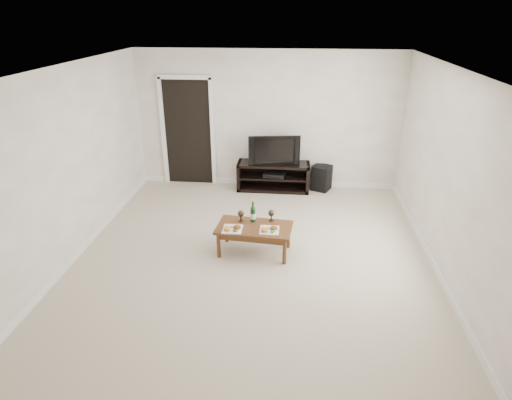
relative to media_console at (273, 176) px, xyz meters
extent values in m
plane|color=#C1B09B|center=(-0.14, -2.50, -0.28)|extent=(5.50, 5.50, 0.00)
cube|color=white|center=(-0.14, 0.27, 1.02)|extent=(5.00, 0.04, 2.60)
cube|color=white|center=(-0.14, -2.50, 2.35)|extent=(5.00, 5.50, 0.04)
cube|color=black|center=(-1.69, 0.24, 0.75)|extent=(0.90, 0.02, 2.05)
cube|color=black|center=(0.00, 0.00, 0.00)|extent=(1.38, 0.45, 0.55)
imported|color=black|center=(0.00, 0.00, 0.55)|extent=(0.98, 0.27, 0.56)
cube|color=black|center=(0.02, -0.01, 0.05)|extent=(0.43, 0.34, 0.08)
cube|color=black|center=(0.93, 0.10, -0.03)|extent=(0.43, 0.43, 0.49)
cube|color=brown|center=(-0.13, -2.38, -0.07)|extent=(1.11, 0.67, 0.42)
cube|color=white|center=(-0.43, -2.51, 0.18)|extent=(0.27, 0.27, 0.07)
cube|color=white|center=(0.09, -2.49, 0.18)|extent=(0.27, 0.27, 0.07)
cylinder|color=#0E3315|center=(-0.17, -2.22, 0.32)|extent=(0.07, 0.07, 0.35)
camera|label=1|loc=(0.41, -7.73, 2.97)|focal=30.00mm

